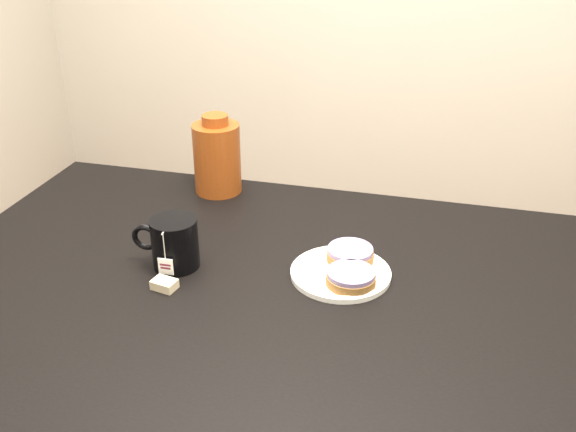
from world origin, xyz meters
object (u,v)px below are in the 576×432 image
at_px(table, 279,322).
at_px(bagel_back, 350,254).
at_px(plate, 341,272).
at_px(bagel_package, 217,157).
at_px(bagel_front, 351,277).
at_px(mug, 174,243).
at_px(teabag_pouch, 164,284).

relative_size(table, bagel_back, 11.55).
height_order(plate, bagel_package, bagel_package).
xyz_separation_m(table, plate, (0.11, 0.07, 0.09)).
xyz_separation_m(bagel_front, mug, (-0.35, -0.01, 0.03)).
height_order(teabag_pouch, bagel_package, bagel_package).
bearing_deg(teabag_pouch, bagel_package, 96.67).
height_order(bagel_back, bagel_package, bagel_package).
relative_size(bagel_back, bagel_front, 1.07).
height_order(table, bagel_front, bagel_front).
height_order(table, bagel_package, bagel_package).
bearing_deg(bagel_back, plate, -102.80).
bearing_deg(bagel_back, table, -136.43).
bearing_deg(bagel_front, table, -168.39).
distance_m(plate, mug, 0.33).
bearing_deg(mug, bagel_front, -0.45).
xyz_separation_m(table, bagel_front, (0.13, 0.03, 0.11)).
bearing_deg(mug, bagel_package, 94.61).
relative_size(table, mug, 10.19).
bearing_deg(table, plate, 31.72).
relative_size(plate, bagel_back, 1.60).
relative_size(bagel_back, teabag_pouch, 2.69).
xyz_separation_m(plate, teabag_pouch, (-0.31, -0.13, 0.00)).
relative_size(bagel_back, bagel_package, 0.62).
distance_m(bagel_front, teabag_pouch, 0.35).
bearing_deg(table, mug, 174.64).
relative_size(mug, bagel_package, 0.71).
height_order(plate, mug, mug).
bearing_deg(bagel_back, bagel_package, 144.82).
distance_m(bagel_front, bagel_package, 0.52).
bearing_deg(bagel_back, teabag_pouch, -151.89).
relative_size(table, bagel_front, 12.36).
distance_m(bagel_back, mug, 0.35).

